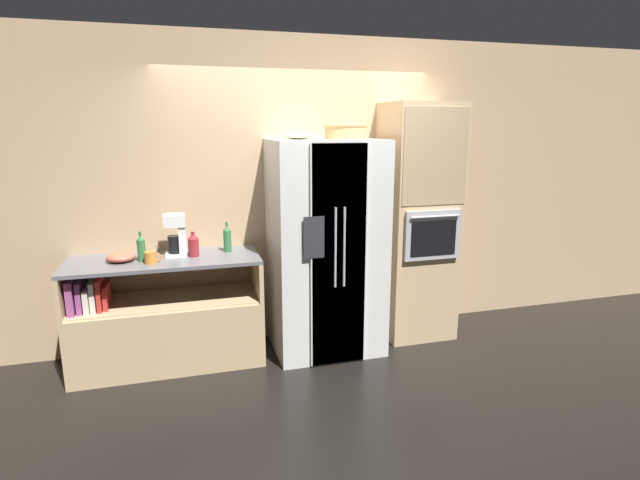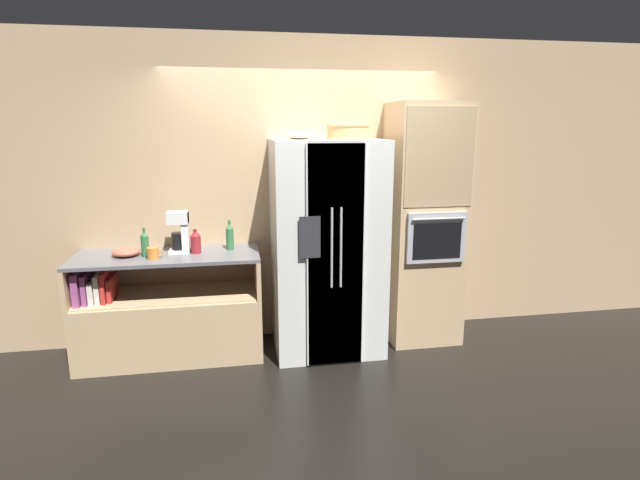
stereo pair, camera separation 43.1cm
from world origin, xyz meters
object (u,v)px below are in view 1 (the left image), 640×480
Objects in this scene: wicker_basket at (345,131)px; fruit_bowl at (298,135)px; mug at (151,257)px; bottle_wide at (141,248)px; mixing_bowl at (121,257)px; coffee_maker at (177,233)px; refrigerator at (326,248)px; bottle_short at (193,245)px; bottle_tall at (227,239)px; wall_oven at (417,223)px.

fruit_bowl is (-0.42, 0.03, -0.04)m from wicker_basket.
wicker_basket is at bearing 3.33° from mug.
mixing_bowl is at bearing 166.37° from bottle_wide.
wicker_basket is 1.68m from coffee_maker.
refrigerator is 8.98× the size of bottle_short.
bottle_tall is at bearing 5.69° from mixing_bowl.
wall_oven is 16.83× the size of mug.
bottle_tall is at bearing 18.89° from mug.
fruit_bowl reaches higher than bottle_wide.
bottle_short is at bearing -164.26° from bottle_tall.
mug is 0.32m from coffee_maker.
bottle_tall is 1.24× the size of bottle_short.
bottle_tall is at bearing 169.30° from refrigerator.
bottle_short is 0.37m from mug.
mug is at bearing -177.90° from refrigerator.
fruit_bowl is 1.31m from coffee_maker.
coffee_maker is (0.45, 0.06, 0.16)m from mixing_bowl.
mixing_bowl is at bearing 151.70° from mug.
bottle_wide is at bearing -169.84° from bottle_tall.
refrigerator is 5.02× the size of wicker_basket.
bottle_wide is at bearing -178.80° from wall_oven.
bottle_short is (-1.33, 0.04, -0.93)m from wicker_basket.
fruit_bowl is 1.26× the size of bottle_short.
mug is 0.57× the size of mixing_bowl.
wicker_basket is 1.79× the size of bottle_short.
bottle_tall is 0.74× the size of coffee_maker.
wicker_basket is at bearing 0.26° from bottle_wide.
refrigerator is at bearing 2.10° from mug.
bottle_wide is 1.06× the size of mixing_bowl.
wall_oven reaches higher than wicker_basket.
mug is (-1.66, -0.10, -0.99)m from wicker_basket.
coffee_maker reaches higher than mug.
wicker_basket reaches higher than fruit_bowl.
bottle_short is 0.41m from bottle_wide.
coffee_maker is at bearing 173.86° from refrigerator.
refrigerator reaches higher than mixing_bowl.
coffee_maker is (-2.20, 0.05, 0.02)m from wall_oven.
wall_oven is 2.07m from bottle_short.
refrigerator reaches higher than coffee_maker.
coffee_maker is (0.29, 0.10, 0.09)m from bottle_wide.
fruit_bowl is 2.02× the size of mug.
bottle_short is 1.61× the size of mug.
refrigerator is 7.70× the size of bottle_wide.
mug is at bearing -176.65° from wall_oven.
mixing_bowl is at bearing 177.52° from refrigerator.
wicker_basket reaches higher than coffee_maker.
bottle_short is at bearing 179.72° from fruit_bowl.
coffee_maker is at bearing 19.41° from bottle_wide.
wall_oven reaches higher than bottle_tall.
bottle_short is at bearing -24.71° from coffee_maker.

